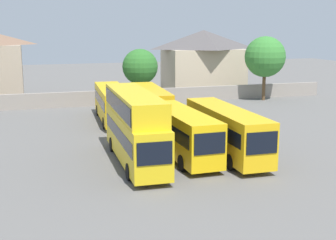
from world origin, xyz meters
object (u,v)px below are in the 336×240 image
object	(u,v)px
bus_4	(112,102)
tree_left_of_lot	(265,57)
bus_2	(182,131)
bus_3	(226,129)
bus_5	(150,102)
house_terrace_centre	(203,61)
bus_1	(135,124)
tree_right_of_lot	(140,67)

from	to	relation	value
bus_4	tree_left_of_lot	bearing A→B (deg)	113.32
bus_2	tree_left_of_lot	xyz separation A→B (m)	(18.57, 22.15, 3.61)
bus_2	bus_4	size ratio (longest dim) A/B	0.93
bus_3	tree_left_of_lot	bearing A→B (deg)	146.51
bus_2	bus_4	bearing A→B (deg)	-171.51
bus_5	house_terrace_centre	bearing A→B (deg)	147.96
bus_2	house_terrace_centre	bearing A→B (deg)	154.75
bus_5	tree_left_of_lot	bearing A→B (deg)	118.97
bus_1	bus_4	bearing A→B (deg)	177.47
bus_2	tree_right_of_lot	xyz separation A→B (m)	(3.25, 26.65, 2.34)
bus_2	house_terrace_centre	size ratio (longest dim) A/B	0.92
bus_2	bus_1	bearing A→B (deg)	-84.79
bus_2	bus_5	bearing A→B (deg)	173.22
bus_1	tree_left_of_lot	size ratio (longest dim) A/B	1.41
bus_5	tree_right_of_lot	xyz separation A→B (m)	(2.00, 12.75, 2.43)
bus_4	tree_right_of_lot	size ratio (longest dim) A/B	1.68
bus_1	house_terrace_centre	xyz separation A→B (m)	(17.30, 31.75, 1.71)
bus_2	bus_5	distance (m)	13.95
bus_2	bus_3	distance (m)	3.35
bus_1	bus_2	xyz separation A→B (m)	(3.62, 0.43, -0.86)
bus_1	bus_2	world-z (taller)	bus_1
bus_1	house_terrace_centre	world-z (taller)	house_terrace_centre
tree_left_of_lot	bus_1	bearing A→B (deg)	-134.49
tree_right_of_lot	bus_4	bearing A→B (deg)	-115.46
bus_3	tree_left_of_lot	size ratio (longest dim) A/B	1.38
bus_3	bus_5	size ratio (longest dim) A/B	1.04
bus_4	tree_left_of_lot	world-z (taller)	tree_left_of_lot
bus_1	bus_2	size ratio (longest dim) A/B	1.12
bus_4	bus_3	bearing A→B (deg)	24.83
bus_1	bus_5	xyz separation A→B (m)	(4.86, 14.33, -0.94)
tree_left_of_lot	bus_5	bearing A→B (deg)	-154.51
bus_3	bus_5	xyz separation A→B (m)	(-2.07, 14.35, -0.13)
house_terrace_centre	bus_3	bearing A→B (deg)	-108.08
bus_5	bus_1	bearing A→B (deg)	-15.26
bus_3	house_terrace_centre	world-z (taller)	house_terrace_centre
bus_2	bus_3	world-z (taller)	bus_3
tree_left_of_lot	bus_2	bearing A→B (deg)	-129.97
house_terrace_centre	tree_right_of_lot	distance (m)	11.43
bus_4	tree_right_of_lot	distance (m)	13.76
bus_4	house_terrace_centre	size ratio (longest dim) A/B	0.99
bus_3	house_terrace_centre	distance (m)	33.52
bus_5	house_terrace_centre	size ratio (longest dim) A/B	0.97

